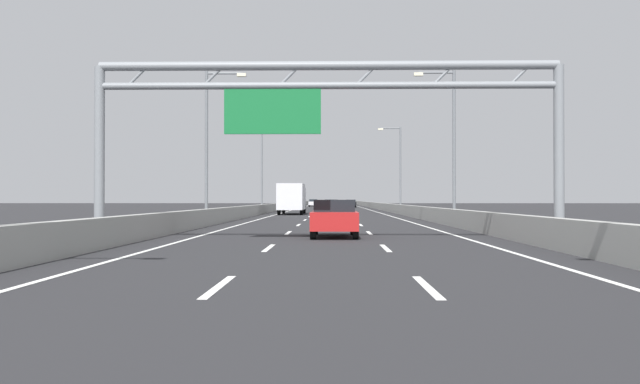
# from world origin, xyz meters

# --- Properties ---
(ground_plane) EXTENTS (260.00, 260.00, 0.00)m
(ground_plane) POSITION_xyz_m (0.00, 100.00, 0.00)
(ground_plane) COLOR #262628
(lane_dash_left_1) EXTENTS (0.16, 3.00, 0.01)m
(lane_dash_left_1) POSITION_xyz_m (-1.80, 12.50, 0.01)
(lane_dash_left_1) COLOR white
(lane_dash_left_1) RESTS_ON ground_plane
(lane_dash_left_2) EXTENTS (0.16, 3.00, 0.01)m
(lane_dash_left_2) POSITION_xyz_m (-1.80, 21.50, 0.01)
(lane_dash_left_2) COLOR white
(lane_dash_left_2) RESTS_ON ground_plane
(lane_dash_left_3) EXTENTS (0.16, 3.00, 0.01)m
(lane_dash_left_3) POSITION_xyz_m (-1.80, 30.50, 0.01)
(lane_dash_left_3) COLOR white
(lane_dash_left_3) RESTS_ON ground_plane
(lane_dash_left_4) EXTENTS (0.16, 3.00, 0.01)m
(lane_dash_left_4) POSITION_xyz_m (-1.80, 39.50, 0.01)
(lane_dash_left_4) COLOR white
(lane_dash_left_4) RESTS_ON ground_plane
(lane_dash_left_5) EXTENTS (0.16, 3.00, 0.01)m
(lane_dash_left_5) POSITION_xyz_m (-1.80, 48.50, 0.01)
(lane_dash_left_5) COLOR white
(lane_dash_left_5) RESTS_ON ground_plane
(lane_dash_left_6) EXTENTS (0.16, 3.00, 0.01)m
(lane_dash_left_6) POSITION_xyz_m (-1.80, 57.50, 0.01)
(lane_dash_left_6) COLOR white
(lane_dash_left_6) RESTS_ON ground_plane
(lane_dash_left_7) EXTENTS (0.16, 3.00, 0.01)m
(lane_dash_left_7) POSITION_xyz_m (-1.80, 66.50, 0.01)
(lane_dash_left_7) COLOR white
(lane_dash_left_7) RESTS_ON ground_plane
(lane_dash_left_8) EXTENTS (0.16, 3.00, 0.01)m
(lane_dash_left_8) POSITION_xyz_m (-1.80, 75.50, 0.01)
(lane_dash_left_8) COLOR white
(lane_dash_left_8) RESTS_ON ground_plane
(lane_dash_left_9) EXTENTS (0.16, 3.00, 0.01)m
(lane_dash_left_9) POSITION_xyz_m (-1.80, 84.50, 0.01)
(lane_dash_left_9) COLOR white
(lane_dash_left_9) RESTS_ON ground_plane
(lane_dash_left_10) EXTENTS (0.16, 3.00, 0.01)m
(lane_dash_left_10) POSITION_xyz_m (-1.80, 93.50, 0.01)
(lane_dash_left_10) COLOR white
(lane_dash_left_10) RESTS_ON ground_plane
(lane_dash_left_11) EXTENTS (0.16, 3.00, 0.01)m
(lane_dash_left_11) POSITION_xyz_m (-1.80, 102.50, 0.01)
(lane_dash_left_11) COLOR white
(lane_dash_left_11) RESTS_ON ground_plane
(lane_dash_left_12) EXTENTS (0.16, 3.00, 0.01)m
(lane_dash_left_12) POSITION_xyz_m (-1.80, 111.50, 0.01)
(lane_dash_left_12) COLOR white
(lane_dash_left_12) RESTS_ON ground_plane
(lane_dash_left_13) EXTENTS (0.16, 3.00, 0.01)m
(lane_dash_left_13) POSITION_xyz_m (-1.80, 120.50, 0.01)
(lane_dash_left_13) COLOR white
(lane_dash_left_13) RESTS_ON ground_plane
(lane_dash_left_14) EXTENTS (0.16, 3.00, 0.01)m
(lane_dash_left_14) POSITION_xyz_m (-1.80, 129.50, 0.01)
(lane_dash_left_14) COLOR white
(lane_dash_left_14) RESTS_ON ground_plane
(lane_dash_left_15) EXTENTS (0.16, 3.00, 0.01)m
(lane_dash_left_15) POSITION_xyz_m (-1.80, 138.50, 0.01)
(lane_dash_left_15) COLOR white
(lane_dash_left_15) RESTS_ON ground_plane
(lane_dash_left_16) EXTENTS (0.16, 3.00, 0.01)m
(lane_dash_left_16) POSITION_xyz_m (-1.80, 147.50, 0.01)
(lane_dash_left_16) COLOR white
(lane_dash_left_16) RESTS_ON ground_plane
(lane_dash_left_17) EXTENTS (0.16, 3.00, 0.01)m
(lane_dash_left_17) POSITION_xyz_m (-1.80, 156.50, 0.01)
(lane_dash_left_17) COLOR white
(lane_dash_left_17) RESTS_ON ground_plane
(lane_dash_right_1) EXTENTS (0.16, 3.00, 0.01)m
(lane_dash_right_1) POSITION_xyz_m (1.80, 12.50, 0.01)
(lane_dash_right_1) COLOR white
(lane_dash_right_1) RESTS_ON ground_plane
(lane_dash_right_2) EXTENTS (0.16, 3.00, 0.01)m
(lane_dash_right_2) POSITION_xyz_m (1.80, 21.50, 0.01)
(lane_dash_right_2) COLOR white
(lane_dash_right_2) RESTS_ON ground_plane
(lane_dash_right_3) EXTENTS (0.16, 3.00, 0.01)m
(lane_dash_right_3) POSITION_xyz_m (1.80, 30.50, 0.01)
(lane_dash_right_3) COLOR white
(lane_dash_right_3) RESTS_ON ground_plane
(lane_dash_right_4) EXTENTS (0.16, 3.00, 0.01)m
(lane_dash_right_4) POSITION_xyz_m (1.80, 39.50, 0.01)
(lane_dash_right_4) COLOR white
(lane_dash_right_4) RESTS_ON ground_plane
(lane_dash_right_5) EXTENTS (0.16, 3.00, 0.01)m
(lane_dash_right_5) POSITION_xyz_m (1.80, 48.50, 0.01)
(lane_dash_right_5) COLOR white
(lane_dash_right_5) RESTS_ON ground_plane
(lane_dash_right_6) EXTENTS (0.16, 3.00, 0.01)m
(lane_dash_right_6) POSITION_xyz_m (1.80, 57.50, 0.01)
(lane_dash_right_6) COLOR white
(lane_dash_right_6) RESTS_ON ground_plane
(lane_dash_right_7) EXTENTS (0.16, 3.00, 0.01)m
(lane_dash_right_7) POSITION_xyz_m (1.80, 66.50, 0.01)
(lane_dash_right_7) COLOR white
(lane_dash_right_7) RESTS_ON ground_plane
(lane_dash_right_8) EXTENTS (0.16, 3.00, 0.01)m
(lane_dash_right_8) POSITION_xyz_m (1.80, 75.50, 0.01)
(lane_dash_right_8) COLOR white
(lane_dash_right_8) RESTS_ON ground_plane
(lane_dash_right_9) EXTENTS (0.16, 3.00, 0.01)m
(lane_dash_right_9) POSITION_xyz_m (1.80, 84.50, 0.01)
(lane_dash_right_9) COLOR white
(lane_dash_right_9) RESTS_ON ground_plane
(lane_dash_right_10) EXTENTS (0.16, 3.00, 0.01)m
(lane_dash_right_10) POSITION_xyz_m (1.80, 93.50, 0.01)
(lane_dash_right_10) COLOR white
(lane_dash_right_10) RESTS_ON ground_plane
(lane_dash_right_11) EXTENTS (0.16, 3.00, 0.01)m
(lane_dash_right_11) POSITION_xyz_m (1.80, 102.50, 0.01)
(lane_dash_right_11) COLOR white
(lane_dash_right_11) RESTS_ON ground_plane
(lane_dash_right_12) EXTENTS (0.16, 3.00, 0.01)m
(lane_dash_right_12) POSITION_xyz_m (1.80, 111.50, 0.01)
(lane_dash_right_12) COLOR white
(lane_dash_right_12) RESTS_ON ground_plane
(lane_dash_right_13) EXTENTS (0.16, 3.00, 0.01)m
(lane_dash_right_13) POSITION_xyz_m (1.80, 120.50, 0.01)
(lane_dash_right_13) COLOR white
(lane_dash_right_13) RESTS_ON ground_plane
(lane_dash_right_14) EXTENTS (0.16, 3.00, 0.01)m
(lane_dash_right_14) POSITION_xyz_m (1.80, 129.50, 0.01)
(lane_dash_right_14) COLOR white
(lane_dash_right_14) RESTS_ON ground_plane
(lane_dash_right_15) EXTENTS (0.16, 3.00, 0.01)m
(lane_dash_right_15) POSITION_xyz_m (1.80, 138.50, 0.01)
(lane_dash_right_15) COLOR white
(lane_dash_right_15) RESTS_ON ground_plane
(lane_dash_right_16) EXTENTS (0.16, 3.00, 0.01)m
(lane_dash_right_16) POSITION_xyz_m (1.80, 147.50, 0.01)
(lane_dash_right_16) COLOR white
(lane_dash_right_16) RESTS_ON ground_plane
(lane_dash_right_17) EXTENTS (0.16, 3.00, 0.01)m
(lane_dash_right_17) POSITION_xyz_m (1.80, 156.50, 0.01)
(lane_dash_right_17) COLOR white
(lane_dash_right_17) RESTS_ON ground_plane
(edge_line_left) EXTENTS (0.16, 176.00, 0.01)m
(edge_line_left) POSITION_xyz_m (-5.25, 88.00, 0.01)
(edge_line_left) COLOR white
(edge_line_left) RESTS_ON ground_plane
(edge_line_right) EXTENTS (0.16, 176.00, 0.01)m
(edge_line_right) POSITION_xyz_m (5.25, 88.00, 0.01)
(edge_line_right) COLOR white
(edge_line_right) RESTS_ON ground_plane
(barrier_left) EXTENTS (0.45, 220.00, 0.95)m
(barrier_left) POSITION_xyz_m (-6.90, 110.00, 0.47)
(barrier_left) COLOR #9E9E99
(barrier_left) RESTS_ON ground_plane
(barrier_right) EXTENTS (0.45, 220.00, 0.95)m
(barrier_right) POSITION_xyz_m (6.90, 110.00, 0.47)
(barrier_right) COLOR #9E9E99
(barrier_right) RESTS_ON ground_plane
(sign_gantry) EXTENTS (16.48, 0.36, 6.36)m
(sign_gantry) POSITION_xyz_m (-0.25, 24.28, 4.85)
(sign_gantry) COLOR gray
(sign_gantry) RESTS_ON ground_plane
(streetlamp_left_mid) EXTENTS (2.58, 0.28, 9.50)m
(streetlamp_left_mid) POSITION_xyz_m (-7.47, 42.25, 5.40)
(streetlamp_left_mid) COLOR slate
(streetlamp_left_mid) RESTS_ON ground_plane
(streetlamp_right_mid) EXTENTS (2.58, 0.28, 9.50)m
(streetlamp_right_mid) POSITION_xyz_m (7.47, 42.25, 5.40)
(streetlamp_right_mid) COLOR slate
(streetlamp_right_mid) RESTS_ON ground_plane
(streetlamp_left_far) EXTENTS (2.58, 0.28, 9.50)m
(streetlamp_left_far) POSITION_xyz_m (-7.47, 74.77, 5.40)
(streetlamp_left_far) COLOR slate
(streetlamp_left_far) RESTS_ON ground_plane
(streetlamp_right_far) EXTENTS (2.58, 0.28, 9.50)m
(streetlamp_right_far) POSITION_xyz_m (7.47, 74.77, 5.40)
(streetlamp_right_far) COLOR slate
(streetlamp_right_far) RESTS_ON ground_plane
(silver_car) EXTENTS (1.73, 4.14, 1.44)m
(silver_car) POSITION_xyz_m (0.03, 80.17, 0.74)
(silver_car) COLOR #A8ADB2
(silver_car) RESTS_ON ground_plane
(red_car) EXTENTS (1.81, 4.32, 1.48)m
(red_car) POSITION_xyz_m (0.24, 27.51, 0.76)
(red_car) COLOR red
(red_car) RESTS_ON ground_plane
(black_car) EXTENTS (1.77, 4.59, 1.38)m
(black_car) POSITION_xyz_m (3.41, 117.84, 0.72)
(black_car) COLOR black
(black_car) RESTS_ON ground_plane
(white_car) EXTENTS (1.78, 4.12, 1.43)m
(white_car) POSITION_xyz_m (-3.55, 129.78, 0.74)
(white_car) COLOR silver
(white_car) RESTS_ON ground_plane
(box_truck) EXTENTS (2.40, 8.40, 2.96)m
(box_truck) POSITION_xyz_m (-3.81, 65.91, 1.65)
(box_truck) COLOR silver
(box_truck) RESTS_ON ground_plane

